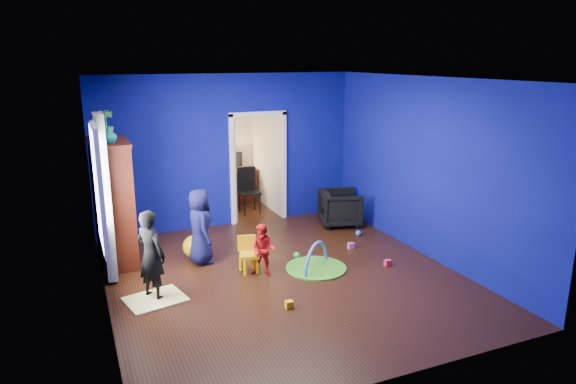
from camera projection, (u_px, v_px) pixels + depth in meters
name	position (u px, v px, depth m)	size (l,w,h in m)	color
floor	(284.00, 277.00, 7.67)	(5.00, 5.50, 0.01)	black
ceiling	(284.00, 79.00, 6.93)	(5.00, 5.50, 0.01)	white
wall_back	(228.00, 151.00, 9.75)	(5.00, 0.02, 2.90)	navy
wall_front	(396.00, 246.00, 4.86)	(5.00, 0.02, 2.90)	navy
wall_left	(98.00, 202.00, 6.35)	(0.02, 5.50, 2.90)	navy
wall_right	(427.00, 168.00, 8.26)	(0.02, 5.50, 2.90)	navy
alcove	(244.00, 152.00, 10.81)	(1.00, 1.75, 2.50)	silver
armchair	(340.00, 208.00, 9.97)	(0.73, 0.75, 0.69)	black
child_black	(151.00, 255.00, 6.86)	(0.45, 0.30, 1.25)	black
child_navy	(200.00, 226.00, 8.06)	(0.59, 0.39, 1.21)	#0F1238
toddler_red	(263.00, 250.00, 7.64)	(0.39, 0.30, 0.80)	red
vase	(109.00, 135.00, 7.48)	(0.23, 0.23, 0.24)	#0C5B63
potted_plant	(105.00, 124.00, 7.92)	(0.25, 0.25, 0.44)	green
tv_armoire	(113.00, 203.00, 8.02)	(0.58, 1.14, 1.96)	#42130B
crt_tv	(116.00, 200.00, 8.03)	(0.46, 0.70, 0.54)	silver
yellow_blanket	(155.00, 299.00, 6.92)	(0.75, 0.60, 0.03)	#F2E07A
hopper_ball	(194.00, 247.00, 8.37)	(0.38, 0.38, 0.38)	yellow
kid_chair	(249.00, 256.00, 7.80)	(0.28, 0.28, 0.50)	yellow
play_mat	(316.00, 268.00, 7.96)	(0.94, 0.94, 0.03)	green
toy_arch	(316.00, 268.00, 7.96)	(0.84, 0.84, 0.05)	#3F8CD8
window_left	(97.00, 187.00, 6.64)	(0.03, 0.95, 1.55)	white
curtain	(105.00, 198.00, 7.25)	(0.14, 0.42, 2.40)	slate
doorway	(258.00, 169.00, 10.08)	(1.16, 0.10, 2.10)	white
study_desk	(236.00, 186.00, 11.59)	(0.88, 0.44, 0.75)	#3D140A
desk_monitor	(233.00, 160.00, 11.55)	(0.40, 0.05, 0.32)	black
desk_lamp	(222.00, 162.00, 11.40)	(0.14, 0.14, 0.14)	#FFD88C
folding_chair	(250.00, 192.00, 10.72)	(0.40, 0.40, 0.92)	black
book_shelf	(232.00, 112.00, 11.27)	(0.88, 0.24, 0.04)	white
toy_0	(388.00, 263.00, 8.07)	(0.10, 0.08, 0.10)	#EF2749
toy_1	(358.00, 233.00, 9.43)	(0.11, 0.11, 0.11)	blue
toy_2	(289.00, 305.00, 6.70)	(0.10, 0.08, 0.10)	#FEB80D
toy_3	(297.00, 255.00, 8.37)	(0.11, 0.11, 0.11)	green
toy_4	(351.00, 246.00, 8.80)	(0.10, 0.08, 0.10)	#DC52A2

